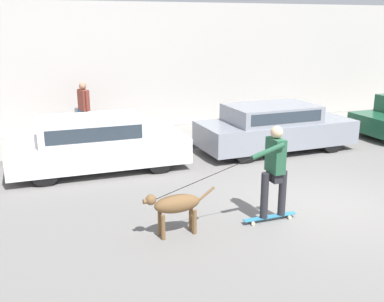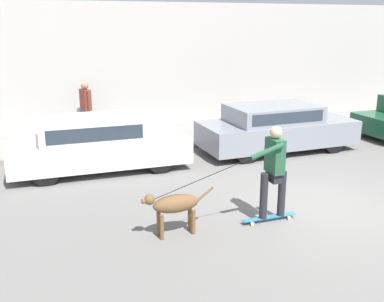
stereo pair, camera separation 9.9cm
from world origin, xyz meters
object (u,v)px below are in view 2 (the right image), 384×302
(parked_car_1, at_px, (276,128))
(skateboarder, at_px, (273,168))
(pedestrian_with_bag, at_px, (86,107))
(dog, at_px, (174,205))
(parked_car_0, at_px, (97,144))

(parked_car_1, bearing_deg, skateboarder, -121.97)
(pedestrian_with_bag, bearing_deg, dog, -102.19)
(parked_car_0, height_order, pedestrian_with_bag, pedestrian_with_bag)
(skateboarder, xyz_separation_m, pedestrian_with_bag, (-2.41, 6.79, 0.07))
(dog, height_order, pedestrian_with_bag, pedestrian_with_bag)
(parked_car_0, relative_size, pedestrian_with_bag, 2.55)
(parked_car_1, xyz_separation_m, pedestrian_with_bag, (-4.85, 2.69, 0.43))
(parked_car_0, distance_m, pedestrian_with_bag, 2.73)
(parked_car_0, xyz_separation_m, pedestrian_with_bag, (0.08, 2.69, 0.44))
(parked_car_1, relative_size, pedestrian_with_bag, 2.64)
(parked_car_0, distance_m, parked_car_1, 4.93)
(dog, bearing_deg, pedestrian_with_bag, -86.79)
(parked_car_0, relative_size, parked_car_1, 0.97)
(parked_car_1, relative_size, skateboarder, 1.60)
(skateboarder, bearing_deg, parked_car_0, -58.95)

